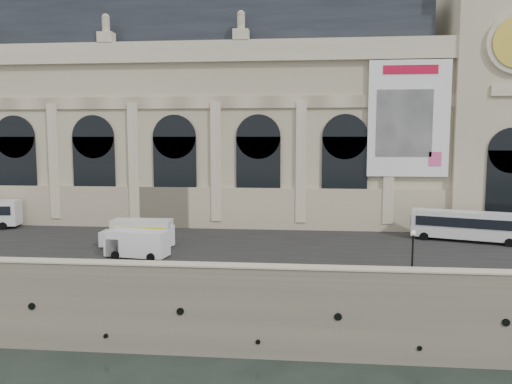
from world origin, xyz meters
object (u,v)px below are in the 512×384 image
bus_right (466,225)px  van_c (146,235)px  box_truck (138,234)px  lamp_right (412,255)px  van_b (135,244)px

bus_right → van_c: bus_right is taller
box_truck → lamp_right: bearing=-20.2°
bus_right → van_b: bus_right is taller
bus_right → lamp_right: size_ratio=2.84×
van_b → lamp_right: size_ratio=1.51×
van_c → van_b: bearing=-85.0°
bus_right → van_b: (-32.24, -10.05, -0.52)m
bus_right → lamp_right: bearing=-119.8°
bus_right → van_b: 33.78m
box_truck → van_c: bearing=34.6°
bus_right → box_truck: size_ratio=1.57×
van_c → box_truck: size_ratio=0.76×
bus_right → van_c: (-32.64, -5.54, -0.66)m
bus_right → lamp_right: (-8.63, -15.07, 0.14)m
bus_right → box_truck: 33.83m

